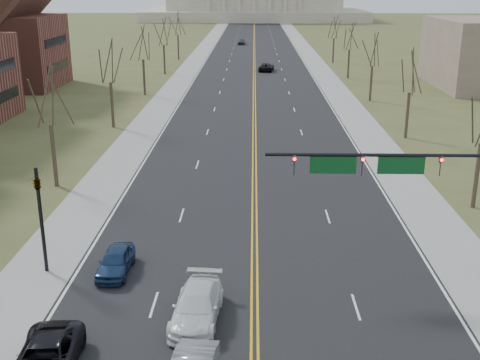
{
  "coord_description": "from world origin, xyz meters",
  "views": [
    {
      "loc": [
        -0.13,
        -16.25,
        15.25
      ],
      "look_at": [
        -0.96,
        20.75,
        3.0
      ],
      "focal_mm": 45.0,
      "sensor_mm": 36.0,
      "label": 1
    }
  ],
  "objects_px": {
    "signal_left": "(40,209)",
    "car_far_sb": "(241,41)",
    "car_sb_outer_second": "(116,261)",
    "car_far_nb": "(266,67)",
    "car_sb_inner_second": "(197,306)",
    "car_sb_outer_lead": "(45,359)",
    "signal_mast": "(399,175)"
  },
  "relations": [
    {
      "from": "car_sb_inner_second",
      "to": "signal_mast",
      "type": "bearing_deg",
      "value": 30.03
    },
    {
      "from": "car_sb_outer_lead",
      "to": "car_sb_outer_second",
      "type": "distance_m",
      "value": 9.12
    },
    {
      "from": "car_sb_outer_lead",
      "to": "car_sb_inner_second",
      "type": "distance_m",
      "value": 7.16
    },
    {
      "from": "signal_left",
      "to": "car_far_nb",
      "type": "bearing_deg",
      "value": 80.16
    },
    {
      "from": "signal_mast",
      "to": "signal_left",
      "type": "height_order",
      "value": "signal_mast"
    },
    {
      "from": "signal_left",
      "to": "car_sb_outer_second",
      "type": "bearing_deg",
      "value": -1.07
    },
    {
      "from": "signal_left",
      "to": "car_sb_inner_second",
      "type": "distance_m",
      "value": 10.49
    },
    {
      "from": "signal_left",
      "to": "car_far_sb",
      "type": "bearing_deg",
      "value": 86.26
    },
    {
      "from": "car_sb_outer_second",
      "to": "signal_left",
      "type": "bearing_deg",
      "value": 179.93
    },
    {
      "from": "car_sb_inner_second",
      "to": "car_far_nb",
      "type": "bearing_deg",
      "value": 90.95
    },
    {
      "from": "signal_left",
      "to": "car_sb_outer_second",
      "type": "xyz_separation_m",
      "value": [
        3.88,
        -0.07,
        -3.02
      ]
    },
    {
      "from": "signal_mast",
      "to": "car_far_nb",
      "type": "distance_m",
      "value": 78.95
    },
    {
      "from": "car_sb_outer_lead",
      "to": "car_sb_outer_second",
      "type": "bearing_deg",
      "value": 80.69
    },
    {
      "from": "car_far_sb",
      "to": "signal_mast",
      "type": "bearing_deg",
      "value": -82.25
    },
    {
      "from": "signal_left",
      "to": "car_sb_outer_second",
      "type": "relative_size",
      "value": 1.5
    },
    {
      "from": "signal_mast",
      "to": "car_far_sb",
      "type": "distance_m",
      "value": 126.67
    },
    {
      "from": "signal_mast",
      "to": "signal_left",
      "type": "bearing_deg",
      "value": 180.0
    },
    {
      "from": "car_sb_inner_second",
      "to": "car_far_nb",
      "type": "xyz_separation_m",
      "value": [
        4.84,
        83.51,
        -0.04
      ]
    },
    {
      "from": "car_sb_outer_lead",
      "to": "car_sb_inner_second",
      "type": "height_order",
      "value": "car_sb_inner_second"
    },
    {
      "from": "car_far_nb",
      "to": "car_far_sb",
      "type": "relative_size",
      "value": 1.19
    },
    {
      "from": "car_far_nb",
      "to": "car_far_sb",
      "type": "distance_m",
      "value": 47.81
    },
    {
      "from": "signal_left",
      "to": "car_far_sb",
      "type": "relative_size",
      "value": 1.4
    },
    {
      "from": "signal_mast",
      "to": "car_sb_outer_second",
      "type": "relative_size",
      "value": 3.03
    },
    {
      "from": "car_sb_outer_lead",
      "to": "car_sb_inner_second",
      "type": "relative_size",
      "value": 1.0
    },
    {
      "from": "signal_mast",
      "to": "signal_left",
      "type": "xyz_separation_m",
      "value": [
        -18.95,
        0.0,
        -2.05
      ]
    },
    {
      "from": "signal_mast",
      "to": "car_far_sb",
      "type": "xyz_separation_m",
      "value": [
        -10.71,
        126.12,
        -5.02
      ]
    },
    {
      "from": "signal_left",
      "to": "car_sb_outer_lead",
      "type": "distance_m",
      "value": 10.1
    },
    {
      "from": "car_sb_outer_second",
      "to": "car_far_nb",
      "type": "distance_m",
      "value": 79.28
    },
    {
      "from": "car_far_sb",
      "to": "car_far_nb",
      "type": "bearing_deg",
      "value": -80.62
    },
    {
      "from": "car_far_nb",
      "to": "signal_mast",
      "type": "bearing_deg",
      "value": 101.34
    },
    {
      "from": "car_sb_outer_lead",
      "to": "car_sb_inner_second",
      "type": "xyz_separation_m",
      "value": [
        5.76,
        4.25,
        0.03
      ]
    },
    {
      "from": "car_sb_inner_second",
      "to": "signal_left",
      "type": "bearing_deg",
      "value": 155.11
    }
  ]
}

